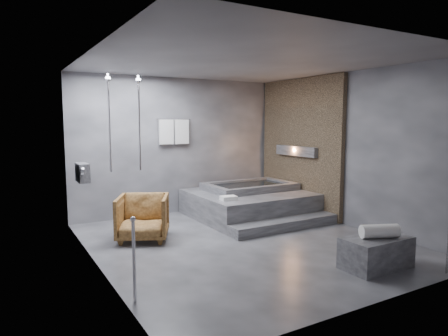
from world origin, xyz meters
TOP-DOWN VIEW (x-y plane):
  - room at (0.40, 0.24)m, footprint 5.00×5.04m
  - tub_deck at (1.05, 1.45)m, footprint 2.20×2.00m
  - tub_step at (1.05, 0.27)m, footprint 2.20×0.36m
  - concrete_bench at (0.89, -1.80)m, footprint 0.92×0.51m
  - driftwood_chair at (-1.34, 0.94)m, footprint 1.06×1.07m
  - rolled_towel at (0.90, -1.83)m, footprint 0.52×0.36m
  - deck_towel at (0.26, 0.91)m, footprint 0.30×0.24m

SIDE VIEW (x-z plane):
  - tub_step at x=1.05m, z-range 0.00..0.18m
  - concrete_bench at x=0.89m, z-range 0.00..0.41m
  - tub_deck at x=1.05m, z-range 0.00..0.50m
  - driftwood_chair at x=-1.34m, z-range 0.00..0.74m
  - rolled_towel at x=0.90m, z-range 0.41..0.59m
  - deck_towel at x=0.26m, z-range 0.50..0.57m
  - room at x=0.40m, z-range 0.32..3.14m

